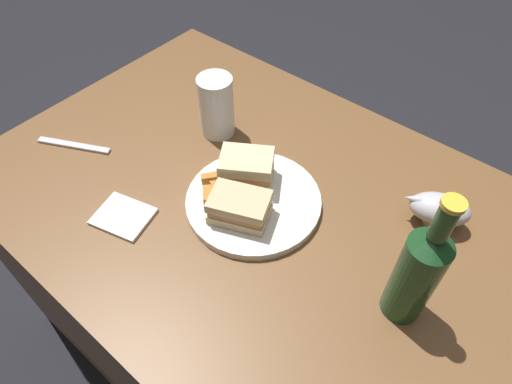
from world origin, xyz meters
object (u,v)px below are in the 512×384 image
Objects in this scene: pint_glass at (217,109)px; napkin at (123,216)px; sandwich_half_right at (240,207)px; fork at (74,145)px; plate at (253,201)px; sandwich_half_left at (247,169)px; gravy_boat at (439,209)px; cider_bottle at (417,272)px.

pint_glass is 0.33m from napkin.
sandwich_half_right is 0.45m from fork.
sandwich_half_left is at bearing -35.49° from plate.
plate is at bearing -132.52° from napkin.
gravy_boat is at bearing -148.06° from plate.
pint_glass is (0.22, -0.17, 0.02)m from sandwich_half_right.
napkin is (0.49, 0.39, -0.04)m from gravy_boat.
gravy_boat is at bearing -2.58° from fork.
fork is at bearing 48.99° from pint_glass.
fork is at bearing 10.45° from sandwich_half_right.
sandwich_half_right reaches higher than gravy_boat.
sandwich_half_left is 1.22× the size of napkin.
cider_bottle is 2.61× the size of napkin.
plate is at bearing -80.01° from sandwich_half_right.
sandwich_half_left is 0.99× the size of sandwich_half_right.
fork is (0.26, -0.06, -0.00)m from napkin.
sandwich_half_right is at bearing 39.18° from gravy_boat.
sandwich_half_right is at bearing 122.25° from sandwich_half_left.
pint_glass is at bearing 22.71° from fork.
cider_bottle reaches higher than pint_glass.
napkin is at bearing 47.48° from plate.
gravy_boat is (-0.35, -0.16, -0.01)m from sandwich_half_left.
pint_glass reaches higher than gravy_boat.
sandwich_half_right reaches higher than napkin.
cider_bottle is 1.59× the size of fork.
sandwich_half_right is 0.47× the size of cider_bottle.
sandwich_half_right is 0.28m from pint_glass.
gravy_boat is (-0.52, -0.07, -0.02)m from pint_glass.
plate is at bearing -9.18° from fork.
gravy_boat reaches higher than napkin.
napkin is (0.18, 0.20, -0.00)m from plate.
cider_bottle is (-0.34, -0.04, 0.07)m from sandwich_half_right.
napkin is 0.61× the size of fork.
sandwich_half_right is at bearing 141.71° from pint_glass.
sandwich_half_left reaches higher than gravy_boat.
sandwich_half_left is at bearing -57.75° from sandwich_half_right.
fork is (0.44, 0.08, -0.04)m from sandwich_half_right.
pint_glass is at bearing -13.93° from cider_bottle.
plate is 0.98× the size of cider_bottle.
plate is at bearing -2.59° from cider_bottle.
plate reaches higher than napkin.
napkin is at bearing 58.87° from sandwich_half_left.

